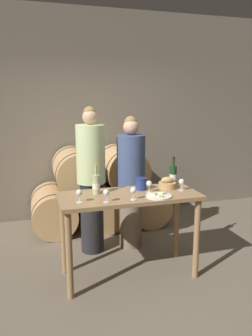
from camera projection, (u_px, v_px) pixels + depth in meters
ground_plane at (129, 274)px, 3.55m from camera, size 10.00×10.00×0.00m
stone_wall_back at (91, 116)px, 5.17m from camera, size 10.00×0.12×3.20m
barrel_stack at (99, 191)px, 4.85m from camera, size 1.99×0.91×1.17m
tasting_table at (129, 208)px, 3.40m from camera, size 1.44×0.61×0.91m
person_left at (91, 180)px, 3.94m from camera, size 0.34×0.34×1.78m
person_right at (131, 182)px, 4.09m from camera, size 0.35×0.35×1.67m
wine_bottle_red at (173, 175)px, 3.71m from camera, size 0.08×0.08×0.32m
wine_bottle_white at (96, 184)px, 3.36m from camera, size 0.08×0.08×0.31m
blue_crock at (141, 183)px, 3.52m from camera, size 0.13×0.13×0.13m
bread_basket at (167, 184)px, 3.58m from camera, size 0.19×0.19×0.13m
cheese_plate at (159, 196)px, 3.27m from camera, size 0.26×0.26×0.04m
wine_glass_far_left at (79, 193)px, 3.08m from camera, size 0.06×0.06×0.13m
wine_glass_left at (106, 193)px, 3.08m from camera, size 0.06×0.06×0.13m
wine_glass_center at (133, 191)px, 3.16m from camera, size 0.06×0.06×0.13m
wine_glass_right at (149, 184)px, 3.40m from camera, size 0.06×0.06×0.13m
wine_glass_far_right at (182, 182)px, 3.48m from camera, size 0.06×0.06×0.13m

